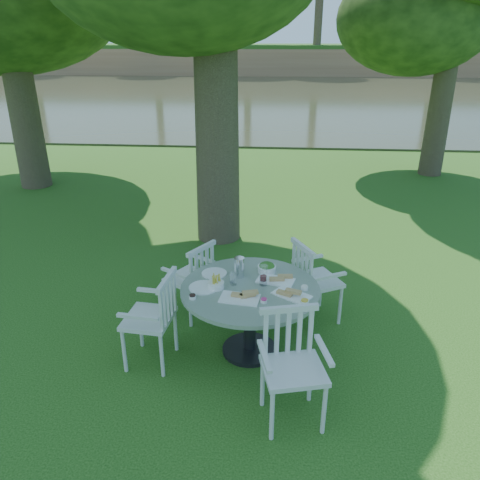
% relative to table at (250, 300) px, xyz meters
% --- Properties ---
extents(ground, '(140.00, 140.00, 0.00)m').
position_rel_table_xyz_m(ground, '(-0.17, 0.72, -0.60)').
color(ground, '#153E0D').
rests_on(ground, ground).
extents(table, '(1.36, 1.36, 0.75)m').
position_rel_table_xyz_m(table, '(0.00, 0.00, 0.00)').
color(table, black).
rests_on(table, ground).
extents(chair_ne, '(0.62, 0.63, 0.95)m').
position_rel_table_xyz_m(chair_ne, '(0.63, 0.65, -0.04)').
color(chair_ne, silver).
rests_on(chair_ne, ground).
extents(chair_nw, '(0.60, 0.61, 0.91)m').
position_rel_table_xyz_m(chair_nw, '(-0.66, 0.62, -0.07)').
color(chair_nw, silver).
rests_on(chair_nw, ground).
extents(chair_sw, '(0.50, 0.52, 0.95)m').
position_rel_table_xyz_m(chair_sw, '(-0.87, -0.24, -0.04)').
color(chair_sw, silver).
rests_on(chair_sw, ground).
extents(chair_se, '(0.58, 0.56, 0.97)m').
position_rel_table_xyz_m(chair_se, '(0.39, -0.81, -0.03)').
color(chair_se, silver).
rests_on(chair_se, ground).
extents(tableware, '(1.19, 0.81, 0.21)m').
position_rel_table_xyz_m(tableware, '(-0.04, 0.08, 0.19)').
color(tableware, white).
rests_on(tableware, table).
extents(river, '(100.00, 28.00, 0.12)m').
position_rel_table_xyz_m(river, '(-0.17, 23.72, -0.60)').
color(river, '#2E311D').
rests_on(river, ground).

